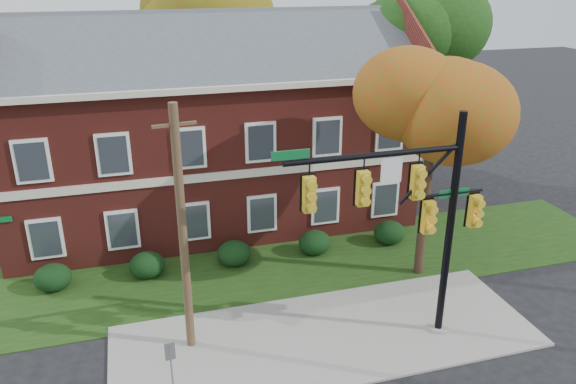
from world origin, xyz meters
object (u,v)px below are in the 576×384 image
object	(u,v)px
hedge_left	(147,265)
tree_far_rear	(208,17)
hedge_far_right	(389,233)
hedge_far_left	(53,278)
tree_right_rear	(424,38)
hedge_center	(234,253)
traffic_signal	(413,208)
sign_post	(171,362)
tree_near_right	(441,111)
utility_pole	(183,233)
hedge_right	(315,243)
apartment_building	(209,117)

from	to	relation	value
hedge_left	tree_far_rear	size ratio (longest dim) A/B	0.12
hedge_left	hedge_far_right	xyz separation A→B (m)	(10.50, 0.00, 0.00)
hedge_far_left	tree_right_rear	distance (m)	20.75
hedge_center	traffic_signal	size ratio (longest dim) A/B	0.18
traffic_signal	sign_post	size ratio (longest dim) A/B	3.86
tree_near_right	utility_pole	bearing A→B (deg)	-167.79
hedge_far_left	hedge_center	bearing A→B (deg)	0.00
hedge_center	hedge_far_left	bearing A→B (deg)	180.00
hedge_left	tree_right_rear	xyz separation A→B (m)	(14.81, 6.11, 7.60)
hedge_far_left	sign_post	distance (m)	8.25
utility_pole	sign_post	distance (m)	3.69
hedge_center	sign_post	xyz separation A→B (m)	(-3.16, -7.26, 0.82)
hedge_left	sign_post	xyz separation A→B (m)	(0.34, -7.26, 0.82)
tree_far_rear	traffic_signal	xyz separation A→B (m)	(3.03, -19.53, -4.12)
hedge_far_right	hedge_left	bearing A→B (deg)	180.00
hedge_right	utility_pole	size ratio (longest dim) A/B	0.17
hedge_center	tree_right_rear	distance (m)	14.94
apartment_building	tree_far_rear	xyz separation A→B (m)	(1.34, 7.84, 3.86)
utility_pole	hedge_center	bearing A→B (deg)	55.80
hedge_right	traffic_signal	bearing A→B (deg)	-82.24
utility_pole	tree_right_rear	bearing A→B (deg)	30.52
tree_near_right	traffic_signal	xyz separation A→B (m)	(-2.85, -3.60, -1.94)
hedge_far_right	utility_pole	bearing A→B (deg)	-152.37
hedge_right	utility_pole	world-z (taller)	utility_pole
hedge_left	tree_right_rear	distance (m)	17.74
sign_post	hedge_far_left	bearing A→B (deg)	111.28
hedge_far_right	sign_post	xyz separation A→B (m)	(-10.16, -7.26, 0.82)
utility_pole	sign_post	xyz separation A→B (m)	(-0.77, -2.34, -2.74)
hedge_left	tree_far_rear	xyz separation A→B (m)	(4.84, 13.09, 8.32)
hedge_far_left	hedge_center	world-z (taller)	same
tree_near_right	tree_far_rear	world-z (taller)	tree_far_rear
tree_right_rear	apartment_building	bearing A→B (deg)	-175.67
hedge_far_right	tree_right_rear	distance (m)	10.66
tree_right_rear	tree_far_rear	xyz separation A→B (m)	(-9.97, 6.98, 0.72)
hedge_center	tree_near_right	bearing A→B (deg)	-21.42
hedge_right	sign_post	distance (m)	9.88
hedge_center	hedge_right	world-z (taller)	same
traffic_signal	utility_pole	distance (m)	6.96
hedge_left	sign_post	world-z (taller)	sign_post
hedge_far_right	tree_near_right	distance (m)	6.77
apartment_building	hedge_far_left	world-z (taller)	apartment_building
hedge_right	tree_near_right	bearing A→B (deg)	-37.28
hedge_left	hedge_right	world-z (taller)	same
hedge_center	hedge_far_right	world-z (taller)	same
hedge_far_right	traffic_signal	distance (m)	8.12
hedge_left	sign_post	size ratio (longest dim) A/B	0.71
hedge_left	tree_right_rear	world-z (taller)	tree_right_rear
sign_post	hedge_center	bearing A→B (deg)	59.86
hedge_far_left	tree_far_rear	world-z (taller)	tree_far_rear
tree_right_rear	sign_post	bearing A→B (deg)	-137.27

